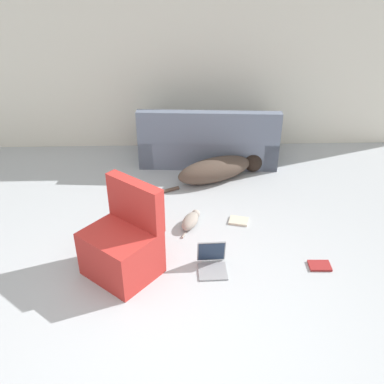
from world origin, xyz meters
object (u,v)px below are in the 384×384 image
Objects in this scene: dog at (219,169)px; cat at (191,220)px; couch at (208,143)px; book_cream at (239,221)px; laptop_open at (212,260)px; book_red at (320,266)px; side_chair at (124,245)px.

cat is (-0.42, -1.10, -0.09)m from dog.
couch is at bearing 75.73° from dog.
book_cream is at bearing 102.82° from couch.
laptop_open is (0.19, -0.73, 0.02)m from cat.
book_red is 0.87× the size of book_cream.
laptop_open is 1.09m from book_red.
book_cream is 0.27× the size of side_chair.
cat is at bearing 102.53° from laptop_open.
book_red is 1.96m from side_chair.
couch is 7.93× the size of book_cream.
couch is 4.14× the size of cat.
dog is 6.69× the size of book_red.
side_chair reaches higher than book_cream.
couch is 2.18× the size of side_chair.
dog reaches higher than laptop_open.
side_chair is (-0.97, -2.46, 0.04)m from couch.
dog is at bearing 114.52° from book_red.
laptop_open is at bearing -115.26° from book_cream.
book_red is at bearing 115.40° from couch.
laptop_open is 1.28× the size of book_cream.
book_red is at bearing -3.89° from laptop_open.
side_chair is (-1.08, -1.86, 0.16)m from dog.
book_cream is 1.50m from side_chair.
laptop_open is at bearing 91.25° from couch.
dog is at bearing 100.14° from side_chair.
book_red is (0.97, -2.46, -0.26)m from couch.
dog is 3.05× the size of cat.
couch is 1.68m from book_cream.
cat is 1.49m from book_red.
laptop_open is at bearing -143.86° from cat.
cat is at bearing -136.25° from dog.
couch is at bearing 108.86° from side_chair.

